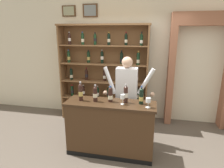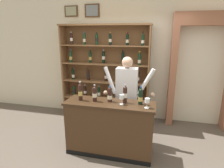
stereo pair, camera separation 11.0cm
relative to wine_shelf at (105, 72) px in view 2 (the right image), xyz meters
The scene contains 13 objects.
ground_plane 1.92m from the wine_shelf, 66.20° to the right, with size 14.00×14.00×0.02m, color brown.
back_wall 0.92m from the wine_shelf, 30.47° to the left, with size 12.00×0.19×3.57m.
wine_shelf is the anchor object (origin of this frame).
archway_doorway 2.16m from the wine_shelf, ahead, with size 1.34×0.45×2.50m.
tasting_counter 1.61m from the wine_shelf, 71.22° to the right, with size 1.53×0.49×0.95m.
shopkeeper 1.13m from the wine_shelf, 52.73° to the right, with size 0.98×0.22×1.67m.
tasting_bottle_grappa 1.38m from the wine_shelf, 92.24° to the right, with size 0.07×0.07×0.34m.
tasting_bottle_riserva 1.39m from the wine_shelf, 81.52° to the right, with size 0.07×0.07×0.30m.
tasting_bottle_super_tuscan 1.41m from the wine_shelf, 70.93° to the right, with size 0.08×0.08×0.28m.
tasting_bottle_prosecco 1.51m from the wine_shelf, 61.47° to the right, with size 0.07×0.07×0.32m.
tasting_bottle_chianti 1.65m from the wine_shelf, 53.70° to the right, with size 0.07×0.07×0.31m.
wine_glass_spare 1.57m from the wine_shelf, 64.28° to the right, with size 0.07×0.07×0.17m.
wine_glass_center 1.83m from the wine_shelf, 53.30° to the right, with size 0.08×0.08×0.16m.
Camera 2 is at (0.63, -2.93, 2.09)m, focal length 30.71 mm.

